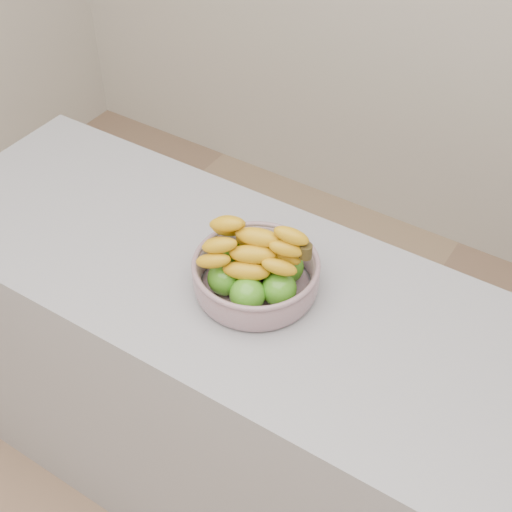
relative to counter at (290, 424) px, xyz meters
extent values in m
cube|color=gray|center=(0.00, 0.00, 0.00)|extent=(2.00, 0.60, 0.90)
cylinder|color=#96A4B4|center=(-0.11, 0.00, 0.46)|extent=(0.24, 0.24, 0.01)
torus|color=#96A4B4|center=(-0.11, 0.00, 0.53)|extent=(0.28, 0.28, 0.01)
sphere|color=#408516|center=(-0.08, -0.07, 0.50)|extent=(0.08, 0.08, 0.08)
sphere|color=#408516|center=(-0.04, -0.02, 0.50)|extent=(0.08, 0.08, 0.08)
sphere|color=#408516|center=(-0.06, 0.05, 0.50)|extent=(0.08, 0.08, 0.08)
sphere|color=#408516|center=(-0.13, 0.07, 0.50)|extent=(0.08, 0.08, 0.08)
sphere|color=#408516|center=(-0.17, 0.02, 0.50)|extent=(0.08, 0.08, 0.08)
sphere|color=#408516|center=(-0.15, -0.05, 0.50)|extent=(0.08, 0.08, 0.08)
ellipsoid|color=gold|center=(-0.10, -0.05, 0.54)|extent=(0.18, 0.11, 0.04)
ellipsoid|color=gold|center=(-0.11, 0.00, 0.54)|extent=(0.18, 0.09, 0.04)
ellipsoid|color=gold|center=(-0.13, 0.04, 0.54)|extent=(0.18, 0.07, 0.04)
ellipsoid|color=gold|center=(-0.10, -0.02, 0.58)|extent=(0.18, 0.12, 0.04)
ellipsoid|color=gold|center=(-0.11, 0.02, 0.58)|extent=(0.18, 0.06, 0.04)
ellipsoid|color=gold|center=(-0.10, 0.00, 0.60)|extent=(0.18, 0.09, 0.04)
cylinder|color=#382D11|center=(0.00, 0.03, 0.59)|extent=(0.03, 0.03, 0.03)
camera|label=1|loc=(0.50, -0.95, 1.60)|focal=50.00mm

